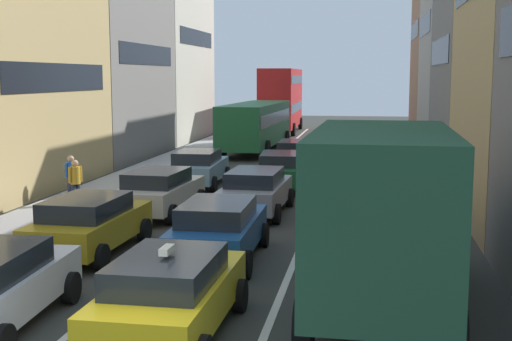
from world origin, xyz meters
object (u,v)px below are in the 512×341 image
Objects in this scene: pedestrian_near_kerb at (75,180)px; pedestrian_mid_sidewalk at (71,175)px; bus_far_queue_secondary at (281,97)px; hatchback_centre_lane_third at (256,190)px; coupe_centre_lane_fourth at (282,170)px; sedan_left_lane_third at (159,191)px; sedan_right_lane_behind_truck at (367,205)px; removalist_box_truck at (381,211)px; taxi_centre_lane_front at (170,293)px; wagon_left_lane_second at (89,223)px; bus_mid_queue_primary at (256,122)px; sedan_centre_lane_fifth at (297,155)px; sedan_left_lane_fourth at (198,167)px; sedan_centre_lane_second at (218,229)px.

pedestrian_mid_sidewalk is (-0.68, 1.18, 0.00)m from pedestrian_near_kerb.
hatchback_centre_lane_third is at bearing -175.38° from bus_far_queue_secondary.
pedestrian_near_kerb is (-6.55, -4.92, 0.15)m from coupe_centre_lane_fourth.
sedan_left_lane_third and sedan_right_lane_behind_truck have the same top height.
removalist_box_truck reaches higher than hatchback_centre_lane_third.
coupe_centre_lane_fourth is (-0.07, 15.98, -0.00)m from taxi_centre_lane_front.
wagon_left_lane_second is 0.41× the size of bus_mid_queue_primary.
hatchback_centre_lane_third and sedan_right_lane_behind_truck have the same top height.
bus_mid_queue_primary reaches higher than coupe_centre_lane_fourth.
taxi_centre_lane_front is 21.21m from sedan_centre_lane_fifth.
pedestrian_mid_sidewalk is (-3.72, -31.55, -1.88)m from bus_far_queue_secondary.
sedan_left_lane_fourth is at bearing 39.55° from sedan_right_lane_behind_truck.
sedan_right_lane_behind_truck is (6.89, -7.31, 0.00)m from sedan_left_lane_fourth.
taxi_centre_lane_front reaches higher than hatchback_centre_lane_third.
bus_mid_queue_primary is at bearing 0.97° from wagon_left_lane_second.
sedan_centre_lane_fifth is (0.27, 16.12, 0.00)m from sedan_centre_lane_second.
sedan_centre_lane_second is 11.58m from sedan_left_lane_fourth.
bus_mid_queue_primary is (-3.33, 29.53, 0.96)m from taxi_centre_lane_front.
pedestrian_mid_sidewalk is at bearing 31.66° from taxi_centre_lane_front.
wagon_left_lane_second is at bearing -30.76° from pedestrian_near_kerb.
removalist_box_truck is at bearing -171.37° from bus_far_queue_secondary.
bus_far_queue_secondary reaches higher than pedestrian_mid_sidewalk.
bus_mid_queue_primary is at bearing 179.91° from bus_far_queue_secondary.
sedan_left_lane_third is at bearing -1.30° from wagon_left_lane_second.
wagon_left_lane_second is at bearing 114.22° from sedan_right_lane_behind_truck.
sedan_centre_lane_fifth is 11.57m from pedestrian_mid_sidewalk.
removalist_box_truck reaches higher than pedestrian_mid_sidewalk.
sedan_right_lane_behind_truck is at bearing -169.91° from bus_far_queue_secondary.
coupe_centre_lane_fourth is at bearing -0.77° from hatchback_centre_lane_third.
coupe_centre_lane_fourth is (3.59, 10.80, 0.00)m from wagon_left_lane_second.
pedestrian_mid_sidewalk is at bearing 134.94° from sedan_left_lane_fourth.
sedan_right_lane_behind_truck is at bearing -165.05° from sedan_centre_lane_fifth.
taxi_centre_lane_front is 0.41× the size of bus_mid_queue_primary.
hatchback_centre_lane_third is 7.15m from pedestrian_mid_sidewalk.
wagon_left_lane_second is 5.10m from sedan_left_lane_third.
sedan_right_lane_behind_truck is at bearing 3.41° from removalist_box_truck.
sedan_right_lane_behind_truck is at bearing -19.68° from taxi_centre_lane_front.
taxi_centre_lane_front is 0.99× the size of hatchback_centre_lane_third.
pedestrian_near_kerb is at bearing 73.97° from sedan_right_lane_behind_truck.
sedan_centre_lane_second is 6.05m from sedan_left_lane_third.
taxi_centre_lane_front is 0.41× the size of bus_far_queue_secondary.
sedan_left_lane_fourth is at bearing 144.47° from sedan_centre_lane_fifth.
bus_mid_queue_primary is at bearing 7.26° from taxi_centre_lane_front.
hatchback_centre_lane_third is at bearing -28.91° from wagon_left_lane_second.
coupe_centre_lane_fourth is (0.21, 5.10, 0.00)m from hatchback_centre_lane_third.
taxi_centre_lane_front is 0.98× the size of coupe_centre_lane_fourth.
coupe_centre_lane_fourth and sedan_right_lane_behind_truck have the same top height.
sedan_left_lane_fourth is at bearing 15.83° from sedan_centre_lane_second.
sedan_centre_lane_second is (-0.27, 5.09, -0.00)m from taxi_centre_lane_front.
removalist_box_truck is 15.95m from sedan_left_lane_fourth.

